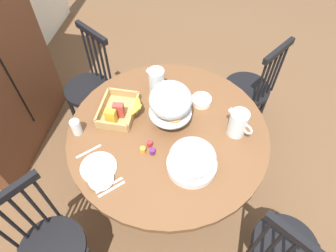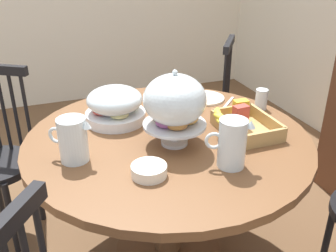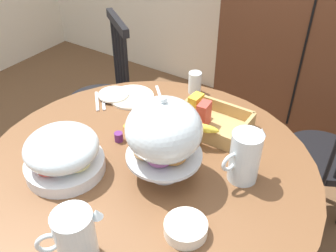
% 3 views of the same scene
% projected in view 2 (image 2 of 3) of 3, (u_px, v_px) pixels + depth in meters
% --- Properties ---
extents(ground_plane, '(10.00, 10.00, 0.00)m').
position_uv_depth(ground_plane, '(164.00, 245.00, 2.19)').
color(ground_plane, brown).
extents(dining_table, '(1.33, 1.33, 0.74)m').
position_uv_depth(dining_table, '(168.00, 170.00, 1.87)').
color(dining_table, brown).
rests_on(dining_table, ground_plane).
extents(windsor_chair_facing_door, '(0.46, 0.46, 0.97)m').
position_uv_depth(windsor_chair_facing_door, '(205.00, 112.00, 2.75)').
color(windsor_chair_facing_door, black).
rests_on(windsor_chair_facing_door, ground_plane).
extents(pastry_stand_with_dome, '(0.28, 0.28, 0.34)m').
position_uv_depth(pastry_stand_with_dome, '(175.00, 103.00, 1.64)').
color(pastry_stand_with_dome, silver).
rests_on(pastry_stand_with_dome, dining_table).
extents(fruit_platter_covered, '(0.30, 0.30, 0.18)m').
position_uv_depth(fruit_platter_covered, '(115.00, 105.00, 1.90)').
color(fruit_platter_covered, silver).
rests_on(fruit_platter_covered, dining_table).
extents(orange_juice_pitcher, '(0.14, 0.17, 0.19)m').
position_uv_depth(orange_juice_pitcher, '(73.00, 142.00, 1.56)').
color(orange_juice_pitcher, silver).
rests_on(orange_juice_pitcher, dining_table).
extents(milk_pitcher, '(0.11, 0.19, 0.20)m').
position_uv_depth(milk_pitcher, '(232.00, 145.00, 1.52)').
color(milk_pitcher, silver).
rests_on(milk_pitcher, dining_table).
extents(cereal_basket, '(0.32, 0.30, 0.12)m').
position_uv_depth(cereal_basket, '(242.00, 123.00, 1.82)').
color(cereal_basket, tan).
rests_on(cereal_basket, dining_table).
extents(china_plate_large, '(0.22, 0.22, 0.01)m').
position_uv_depth(china_plate_large, '(205.00, 98.00, 2.20)').
color(china_plate_large, white).
rests_on(china_plate_large, dining_table).
extents(china_plate_small, '(0.15, 0.15, 0.01)m').
position_uv_depth(china_plate_small, '(192.00, 93.00, 2.25)').
color(china_plate_small, white).
rests_on(china_plate_small, china_plate_large).
extents(cereal_bowl, '(0.14, 0.14, 0.04)m').
position_uv_depth(cereal_bowl, '(149.00, 170.00, 1.48)').
color(cereal_bowl, white).
rests_on(cereal_bowl, dining_table).
extents(drinking_glass, '(0.06, 0.06, 0.11)m').
position_uv_depth(drinking_glass, '(261.00, 99.00, 2.05)').
color(drinking_glass, silver).
rests_on(drinking_glass, dining_table).
extents(jam_jar_strawberry, '(0.04, 0.04, 0.04)m').
position_uv_depth(jam_jar_strawberry, '(176.00, 117.00, 1.93)').
color(jam_jar_strawberry, '#B7282D').
rests_on(jam_jar_strawberry, dining_table).
extents(jam_jar_apricot, '(0.04, 0.04, 0.04)m').
position_uv_depth(jam_jar_apricot, '(177.00, 112.00, 1.98)').
color(jam_jar_apricot, orange).
rests_on(jam_jar_apricot, dining_table).
extents(jam_jar_grape, '(0.04, 0.04, 0.04)m').
position_uv_depth(jam_jar_grape, '(166.00, 114.00, 1.96)').
color(jam_jar_grape, '#5B2366').
rests_on(jam_jar_grape, dining_table).
extents(table_knife, '(0.13, 0.13, 0.01)m').
position_uv_depth(table_knife, '(182.00, 95.00, 2.25)').
color(table_knife, silver).
rests_on(table_knife, dining_table).
extents(dinner_fork, '(0.13, 0.13, 0.01)m').
position_uv_depth(dinner_fork, '(178.00, 94.00, 2.26)').
color(dinner_fork, silver).
rests_on(dinner_fork, dining_table).
extents(soup_spoon, '(0.13, 0.13, 0.01)m').
position_uv_depth(soup_spoon, '(229.00, 102.00, 2.15)').
color(soup_spoon, silver).
rests_on(soup_spoon, dining_table).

